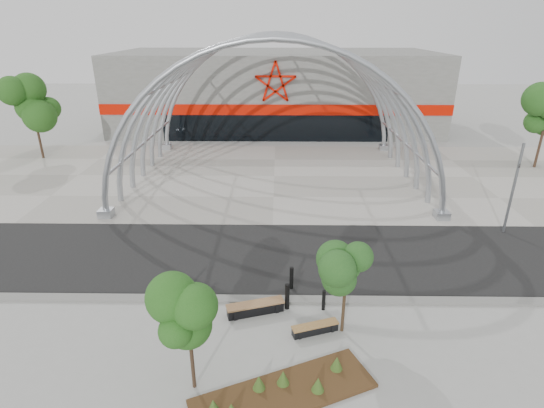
# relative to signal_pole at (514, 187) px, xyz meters

# --- Properties ---
(ground) EXTENTS (140.00, 140.00, 0.00)m
(ground) POSITION_rel_signal_pole_xyz_m (-12.85, -6.32, -2.65)
(ground) COLOR #9E9E98
(ground) RESTS_ON ground
(road) EXTENTS (140.00, 7.00, 0.02)m
(road) POSITION_rel_signal_pole_xyz_m (-12.85, -2.82, -2.64)
(road) COLOR black
(road) RESTS_ON ground
(forecourt) EXTENTS (60.00, 17.00, 0.04)m
(forecourt) POSITION_rel_signal_pole_xyz_m (-12.85, 9.18, -2.63)
(forecourt) COLOR #9D988E
(forecourt) RESTS_ON ground
(kerb) EXTENTS (60.00, 0.50, 0.12)m
(kerb) POSITION_rel_signal_pole_xyz_m (-12.85, -6.57, -2.59)
(kerb) COLOR slate
(kerb) RESTS_ON ground
(arena_building) EXTENTS (34.00, 15.24, 8.00)m
(arena_building) POSITION_rel_signal_pole_xyz_m (-12.85, 27.13, 1.34)
(arena_building) COLOR slate
(arena_building) RESTS_ON ground
(vault_canopy) EXTENTS (20.80, 15.80, 20.36)m
(vault_canopy) POSITION_rel_signal_pole_xyz_m (-12.85, 9.18, -2.64)
(vault_canopy) COLOR #A4A8AF
(vault_canopy) RESTS_ON ground
(planting_bed) EXTENTS (6.01, 3.93, 0.61)m
(planting_bed) POSITION_rel_signal_pole_xyz_m (-12.42, -11.45, -2.51)
(planting_bed) COLOR #382713
(planting_bed) RESTS_ON ground
(signal_pole) EXTENTS (0.14, 0.71, 5.08)m
(signal_pole) POSITION_rel_signal_pole_xyz_m (0.00, 0.00, 0.00)
(signal_pole) COLOR slate
(signal_pole) RESTS_ON ground
(street_tree_0) EXTENTS (1.63, 1.63, 3.72)m
(street_tree_0) POSITION_rel_signal_pole_xyz_m (-15.19, -11.15, 0.02)
(street_tree_0) COLOR black
(street_tree_0) RESTS_ON ground
(street_tree_1) EXTENTS (1.49, 1.49, 3.52)m
(street_tree_1) POSITION_rel_signal_pole_xyz_m (-10.12, -8.40, -0.13)
(street_tree_1) COLOR black
(street_tree_1) RESTS_ON ground
(bench_0) EXTENTS (2.36, 1.15, 0.48)m
(bench_0) POSITION_rel_signal_pole_xyz_m (-13.44, -7.40, -2.42)
(bench_0) COLOR black
(bench_0) RESTS_ON ground
(bench_1) EXTENTS (1.83, 0.93, 0.38)m
(bench_1) POSITION_rel_signal_pole_xyz_m (-11.15, -8.53, -2.47)
(bench_1) COLOR black
(bench_1) RESTS_ON ground
(bollard_0) EXTENTS (0.16, 0.16, 1.01)m
(bollard_0) POSITION_rel_signal_pole_xyz_m (-15.97, -7.78, -2.15)
(bollard_0) COLOR black
(bollard_0) RESTS_ON ground
(bollard_1) EXTENTS (0.14, 0.14, 0.86)m
(bollard_1) POSITION_rel_signal_pole_xyz_m (-16.56, -6.12, -2.22)
(bollard_1) COLOR black
(bollard_1) RESTS_ON ground
(bollard_2) EXTENTS (0.18, 0.18, 1.14)m
(bollard_2) POSITION_rel_signal_pole_xyz_m (-12.17, -7.07, -2.08)
(bollard_2) COLOR black
(bollard_2) RESTS_ON ground
(bollard_3) EXTENTS (0.17, 0.17, 1.06)m
(bollard_3) POSITION_rel_signal_pole_xyz_m (-11.96, -5.66, -2.12)
(bollard_3) COLOR black
(bollard_3) RESTS_ON ground
(bollard_4) EXTENTS (0.14, 0.14, 0.89)m
(bollard_4) POSITION_rel_signal_pole_xyz_m (-10.70, -7.12, -2.21)
(bollard_4) COLOR black
(bollard_4) RESTS_ON ground
(bg_tree_0) EXTENTS (3.00, 3.00, 6.45)m
(bg_tree_0) POSITION_rel_signal_pole_xyz_m (-32.85, 13.68, 1.98)
(bg_tree_0) COLOR #2F1F14
(bg_tree_0) RESTS_ON ground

